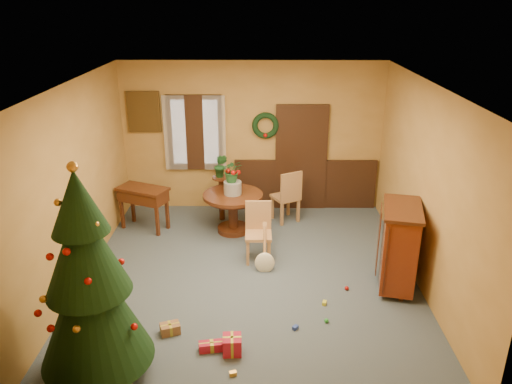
{
  "coord_description": "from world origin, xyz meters",
  "views": [
    {
      "loc": [
        0.16,
        -6.58,
        4.01
      ],
      "look_at": [
        0.09,
        0.4,
        1.24
      ],
      "focal_mm": 35.0,
      "sensor_mm": 36.0,
      "label": 1
    }
  ],
  "objects_px": {
    "chair_near": "(258,229)",
    "christmas_tree": "(89,282)",
    "sideboard": "(399,245)",
    "writing_desk": "(143,198)",
    "dining_table": "(233,205)"
  },
  "relations": [
    {
      "from": "chair_near",
      "to": "sideboard",
      "type": "bearing_deg",
      "value": -22.08
    },
    {
      "from": "chair_near",
      "to": "christmas_tree",
      "type": "relative_size",
      "value": 0.38
    },
    {
      "from": "dining_table",
      "to": "sideboard",
      "type": "distance_m",
      "value": 3.07
    },
    {
      "from": "chair_near",
      "to": "writing_desk",
      "type": "relative_size",
      "value": 0.96
    },
    {
      "from": "dining_table",
      "to": "christmas_tree",
      "type": "height_order",
      "value": "christmas_tree"
    },
    {
      "from": "writing_desk",
      "to": "sideboard",
      "type": "bearing_deg",
      "value": -24.98
    },
    {
      "from": "writing_desk",
      "to": "dining_table",
      "type": "bearing_deg",
      "value": -4.08
    },
    {
      "from": "chair_near",
      "to": "christmas_tree",
      "type": "bearing_deg",
      "value": -123.27
    },
    {
      "from": "chair_near",
      "to": "sideboard",
      "type": "relative_size",
      "value": 0.76
    },
    {
      "from": "christmas_tree",
      "to": "writing_desk",
      "type": "xyz_separation_m",
      "value": [
        -0.31,
        3.79,
        -0.6
      ]
    },
    {
      "from": "chair_near",
      "to": "christmas_tree",
      "type": "height_order",
      "value": "christmas_tree"
    },
    {
      "from": "chair_near",
      "to": "sideboard",
      "type": "distance_m",
      "value": 2.19
    },
    {
      "from": "christmas_tree",
      "to": "sideboard",
      "type": "xyz_separation_m",
      "value": [
        3.79,
        1.88,
        -0.53
      ]
    },
    {
      "from": "dining_table",
      "to": "sideboard",
      "type": "bearing_deg",
      "value": -35.91
    },
    {
      "from": "dining_table",
      "to": "writing_desk",
      "type": "bearing_deg",
      "value": 175.92
    }
  ]
}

